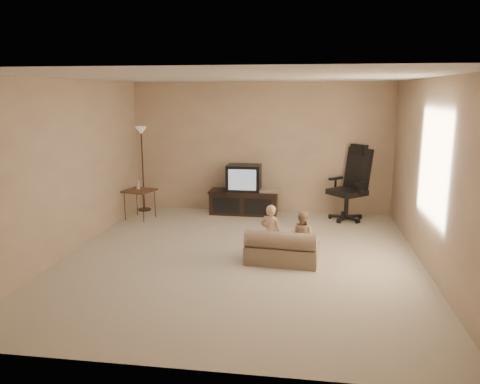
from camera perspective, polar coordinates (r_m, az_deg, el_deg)
The scene contains 9 objects.
floor at distance 6.69m, azimuth 0.07°, elevation -8.11°, with size 5.50×5.50×0.00m, color beige.
room_shell at distance 6.33m, azimuth 0.08°, elevation 4.91°, with size 5.50×5.50×5.50m.
tv_stand at distance 8.99m, azimuth 0.50°, elevation -0.20°, with size 1.34×0.51×0.96m.
office_chair at distance 8.80m, azimuth 13.30°, elevation -0.13°, with size 0.90×0.90×1.38m.
side_table at distance 8.81m, azimuth -12.18°, elevation 0.16°, with size 0.60×0.60×0.74m.
floor_lamp at distance 9.33m, azimuth -11.87°, elevation 5.06°, with size 0.26×0.26×1.66m.
child_sofa at distance 6.48m, azimuth 5.09°, elevation -7.00°, with size 1.03×0.64×0.48m.
toddler_left at distance 6.49m, azimuth 3.76°, elevation -5.02°, with size 0.29×0.21×0.80m, color #DCAF89.
toddler_right at distance 6.57m, azimuth 7.54°, elevation -5.30°, with size 0.35×0.19×0.72m, color #DCAF89.
Camera 1 is at (0.89, -6.22, 2.30)m, focal length 35.00 mm.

